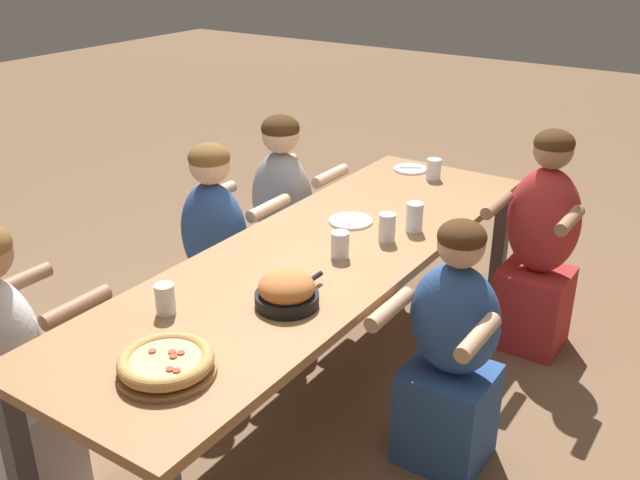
# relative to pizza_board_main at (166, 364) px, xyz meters

# --- Properties ---
(ground_plane) EXTENTS (18.00, 18.00, 0.00)m
(ground_plane) POSITION_rel_pizza_board_main_xyz_m (1.00, 0.10, -0.81)
(ground_plane) COLOR brown
(ground_plane) RESTS_ON ground
(dining_table) EXTENTS (2.66, 0.81, 0.78)m
(dining_table) POSITION_rel_pizza_board_main_xyz_m (1.00, 0.10, -0.11)
(dining_table) COLOR #996B42
(dining_table) RESTS_ON ground
(pizza_board_main) EXTENTS (0.31, 0.31, 0.07)m
(pizza_board_main) POSITION_rel_pizza_board_main_xyz_m (0.00, 0.00, 0.00)
(pizza_board_main) COLOR #996B42
(pizza_board_main) RESTS_ON dining_table
(skillet_bowl) EXTENTS (0.34, 0.23, 0.13)m
(skillet_bowl) POSITION_rel_pizza_board_main_xyz_m (0.55, -0.05, 0.02)
(skillet_bowl) COLOR black
(skillet_bowl) RESTS_ON dining_table
(empty_plate_a) EXTENTS (0.18, 0.18, 0.02)m
(empty_plate_a) POSITION_rel_pizza_board_main_xyz_m (2.16, 0.27, -0.03)
(empty_plate_a) COLOR white
(empty_plate_a) RESTS_ON dining_table
(empty_plate_b) EXTENTS (0.20, 0.20, 0.02)m
(empty_plate_b) POSITION_rel_pizza_board_main_xyz_m (1.33, 0.16, -0.03)
(empty_plate_b) COLOR white
(empty_plate_b) RESTS_ON dining_table
(drinking_glass_a) EXTENTS (0.08, 0.08, 0.11)m
(drinking_glass_a) POSITION_rel_pizza_board_main_xyz_m (2.09, 0.11, 0.02)
(drinking_glass_a) COLOR silver
(drinking_glass_a) RESTS_ON dining_table
(drinking_glass_b) EXTENTS (0.07, 0.07, 0.11)m
(drinking_glass_b) POSITION_rel_pizza_board_main_xyz_m (0.26, 0.27, 0.01)
(drinking_glass_b) COLOR silver
(drinking_glass_b) RESTS_ON dining_table
(drinking_glass_c) EXTENTS (0.08, 0.08, 0.13)m
(drinking_glass_c) POSITION_rel_pizza_board_main_xyz_m (1.40, -0.13, 0.02)
(drinking_glass_c) COLOR silver
(drinking_glass_c) RESTS_ON dining_table
(drinking_glass_d) EXTENTS (0.08, 0.08, 0.11)m
(drinking_glass_d) POSITION_rel_pizza_board_main_xyz_m (0.99, 0.00, 0.02)
(drinking_glass_d) COLOR silver
(drinking_glass_d) RESTS_ON dining_table
(drinking_glass_e) EXTENTS (0.07, 0.07, 0.13)m
(drinking_glass_e) POSITION_rel_pizza_board_main_xyz_m (1.24, -0.08, 0.03)
(drinking_glass_e) COLOR silver
(drinking_glass_e) RESTS_ON dining_table
(diner_far_midright) EXTENTS (0.51, 0.40, 1.15)m
(diner_far_midright) POSITION_rel_pizza_board_main_xyz_m (1.58, 0.73, -0.29)
(diner_far_midright) COLOR #99999E
(diner_far_midright) RESTS_ON ground
(diner_far_center) EXTENTS (0.51, 0.40, 1.13)m
(diner_far_center) POSITION_rel_pizza_board_main_xyz_m (1.04, 0.73, -0.30)
(diner_far_center) COLOR #2D5193
(diner_far_center) RESTS_ON ground
(diner_near_right) EXTENTS (0.51, 0.40, 1.16)m
(diner_near_right) POSITION_rel_pizza_board_main_xyz_m (2.03, -0.52, -0.28)
(diner_near_right) COLOR #B22D2D
(diner_near_right) RESTS_ON ground
(diner_near_center) EXTENTS (0.51, 0.40, 1.07)m
(diner_near_center) POSITION_rel_pizza_board_main_xyz_m (0.98, -0.52, -0.33)
(diner_near_center) COLOR #2D5193
(diner_near_center) RESTS_ON ground
(diner_far_left) EXTENTS (0.51, 0.40, 1.13)m
(diner_far_left) POSITION_rel_pizza_board_main_xyz_m (-0.09, 0.73, -0.29)
(diner_far_left) COLOR silver
(diner_far_left) RESTS_ON ground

